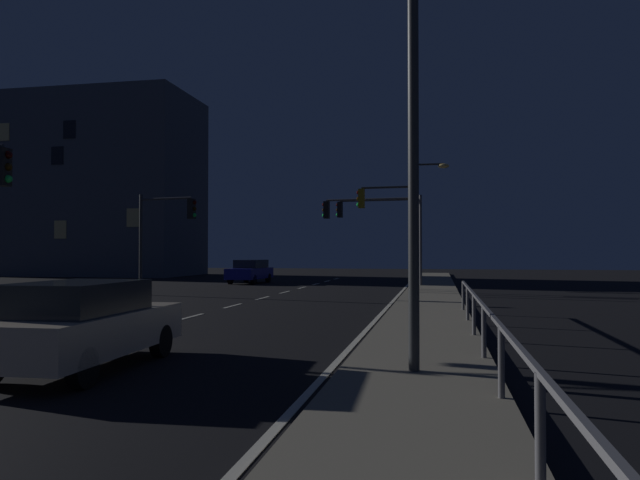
# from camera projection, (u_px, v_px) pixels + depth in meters

# --- Properties ---
(ground_plane) EXTENTS (112.00, 112.00, 0.00)m
(ground_plane) POSITION_uv_depth(u_px,v_px,m) (197.00, 315.00, 19.66)
(ground_plane) COLOR black
(ground_plane) RESTS_ON ground
(sidewalk_right) EXTENTS (2.62, 77.00, 0.14)m
(sidewalk_right) POSITION_uv_depth(u_px,v_px,m) (427.00, 318.00, 18.21)
(sidewalk_right) COLOR gray
(sidewalk_right) RESTS_ON ground
(lane_markings_center) EXTENTS (0.14, 50.00, 0.01)m
(lane_markings_center) POSITION_uv_depth(u_px,v_px,m) (233.00, 306.00, 23.09)
(lane_markings_center) COLOR silver
(lane_markings_center) RESTS_ON ground
(lane_edge_line) EXTENTS (0.14, 53.00, 0.01)m
(lane_edge_line) POSITION_uv_depth(u_px,v_px,m) (389.00, 305.00, 23.41)
(lane_edge_line) COLOR silver
(lane_edge_line) RESTS_ON ground
(car) EXTENTS (1.96, 4.46, 1.57)m
(car) POSITION_uv_depth(u_px,v_px,m) (83.00, 324.00, 10.58)
(car) COLOR beige
(car) RESTS_ON ground
(car_oncoming) EXTENTS (2.07, 4.50, 1.57)m
(car_oncoming) POSITION_uv_depth(u_px,v_px,m) (250.00, 271.00, 39.95)
(car_oncoming) COLOR navy
(car_oncoming) RESTS_ON ground
(traffic_light_near_right) EXTENTS (2.88, 0.40, 5.38)m
(traffic_light_near_right) POSITION_uv_depth(u_px,v_px,m) (389.00, 216.00, 29.26)
(traffic_light_near_right) COLOR #38383D
(traffic_light_near_right) RESTS_ON sidewalk_right
(traffic_light_far_center) EXTENTS (5.19, 0.67, 5.31)m
(traffic_light_far_center) POSITION_uv_depth(u_px,v_px,m) (382.00, 221.00, 35.65)
(traffic_light_far_center) COLOR #4C4C51
(traffic_light_far_center) RESTS_ON sidewalk_right
(traffic_light_mid_right) EXTENTS (3.15, 0.69, 4.91)m
(traffic_light_mid_right) POSITION_uv_depth(u_px,v_px,m) (165.00, 224.00, 28.66)
(traffic_light_mid_right) COLOR #2D3033
(traffic_light_mid_right) RESTS_ON ground
(traffic_light_mid_left) EXTENTS (5.15, 0.74, 5.04)m
(traffic_light_mid_left) POSITION_uv_depth(u_px,v_px,m) (372.00, 221.00, 32.04)
(traffic_light_mid_left) COLOR #2D3033
(traffic_light_mid_left) RESTS_ON sidewalk_right
(street_lamp_corner) EXTENTS (2.47, 0.61, 7.45)m
(street_lamp_corner) POSITION_uv_depth(u_px,v_px,m) (389.00, 98.00, 9.89)
(street_lamp_corner) COLOR #2D3033
(street_lamp_corner) RESTS_ON sidewalk_right
(street_lamp_median) EXTENTS (1.89, 0.36, 6.54)m
(street_lamp_median) POSITION_uv_depth(u_px,v_px,m) (419.00, 212.00, 30.19)
(street_lamp_median) COLOR #38383D
(street_lamp_median) RESTS_ON sidewalk_right
(barrier_fence) EXTENTS (0.09, 21.76, 0.98)m
(barrier_fence) POSITION_uv_depth(u_px,v_px,m) (491.00, 328.00, 9.50)
(barrier_fence) COLOR #59595E
(barrier_fence) RESTS_ON sidewalk_right
(building_distant) EXTENTS (19.38, 9.34, 16.04)m
(building_distant) POSITION_uv_depth(u_px,v_px,m) (88.00, 187.00, 54.28)
(building_distant) COLOR #4C515B
(building_distant) RESTS_ON ground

